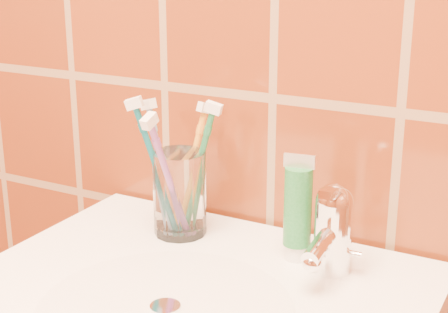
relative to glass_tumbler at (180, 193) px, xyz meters
The scene contains 8 objects.
glass_tumbler is the anchor object (origin of this frame).
toothpaste_tube 0.18m from the glass_tumbler, ahead, with size 0.04×0.04×0.15m.
faucet 0.23m from the glass_tumbler, ahead, with size 0.05×0.11×0.12m.
toothbrush_0 0.04m from the glass_tumbler, behind, with size 0.07×0.04×0.20m, color #709BC8, non-canonical shape.
toothbrush_1 0.04m from the glass_tumbler, 34.81° to the left, with size 0.07×0.03×0.20m, color #1D6F43, non-canonical shape.
toothbrush_2 0.05m from the glass_tumbler, 78.76° to the right, with size 0.03×0.10×0.20m, color #804798, non-canonical shape.
toothbrush_3 0.04m from the glass_tumbler, 88.69° to the left, with size 0.04×0.08×0.19m, color orange, non-canonical shape.
toothbrush_4 0.05m from the glass_tumbler, 138.88° to the right, with size 0.08×0.05×0.21m, color #0C5866, non-canonical shape.
Camera 1 is at (0.39, 0.33, 1.26)m, focal length 55.00 mm.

